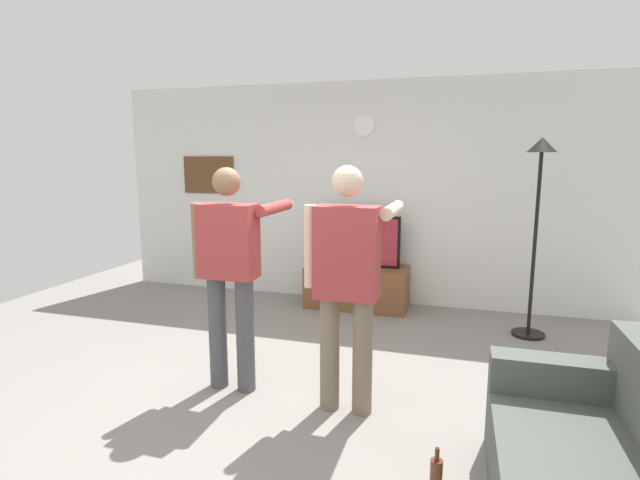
{
  "coord_description": "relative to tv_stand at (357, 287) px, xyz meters",
  "views": [
    {
      "loc": [
        1.28,
        -2.99,
        1.8
      ],
      "look_at": [
        0.02,
        1.2,
        1.05
      ],
      "focal_mm": 27.33,
      "sensor_mm": 36.0,
      "label": 1
    }
  ],
  "objects": [
    {
      "name": "television",
      "position": [
        -0.0,
        0.05,
        0.56
      ],
      "size": [
        1.0,
        0.07,
        0.62
      ],
      "color": "black",
      "rests_on": "tv_stand"
    },
    {
      "name": "person_standing_nearer_couch",
      "position": [
        0.45,
        -2.41,
        0.74
      ],
      "size": [
        0.61,
        0.78,
        1.74
      ],
      "color": "#7A6B56",
      "rests_on": "ground_plane"
    },
    {
      "name": "wall_clock",
      "position": [
        -0.0,
        0.29,
        1.92
      ],
      "size": [
        0.25,
        0.03,
        0.25
      ],
      "primitive_type": "cylinder",
      "rotation": [
        1.57,
        0.0,
        0.0
      ],
      "color": "white"
    },
    {
      "name": "floor_lamp",
      "position": [
        1.89,
        -0.45,
        1.17
      ],
      "size": [
        0.32,
        0.32,
        1.98
      ],
      "color": "black",
      "rests_on": "ground_plane"
    },
    {
      "name": "person_standing_nearer_lamp",
      "position": [
        -0.48,
        -2.33,
        0.74
      ],
      "size": [
        0.61,
        0.78,
        1.73
      ],
      "color": "#4C4C51",
      "rests_on": "ground_plane"
    },
    {
      "name": "ground_plane",
      "position": [
        -0.07,
        -2.6,
        -0.25
      ],
      "size": [
        8.4,
        8.4,
        0.0
      ],
      "primitive_type": "plane",
      "color": "gray"
    },
    {
      "name": "framed_picture",
      "position": [
        -2.12,
        0.3,
        1.31
      ],
      "size": [
        0.73,
        0.04,
        0.49
      ],
      "primitive_type": "cube",
      "color": "brown"
    },
    {
      "name": "tv_stand",
      "position": [
        0.0,
        0.0,
        0.0
      ],
      "size": [
        1.21,
        0.58,
        0.5
      ],
      "color": "brown",
      "rests_on": "ground_plane"
    },
    {
      "name": "beverage_bottle",
      "position": [
        1.13,
        -3.21,
        -0.12
      ],
      "size": [
        0.07,
        0.07,
        0.31
      ],
      "color": "#592D19",
      "rests_on": "ground_plane"
    },
    {
      "name": "back_wall",
      "position": [
        -0.07,
        0.35,
        1.1
      ],
      "size": [
        6.4,
        0.1,
        2.7
      ],
      "primitive_type": "cube",
      "color": "silver",
      "rests_on": "ground_plane"
    }
  ]
}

